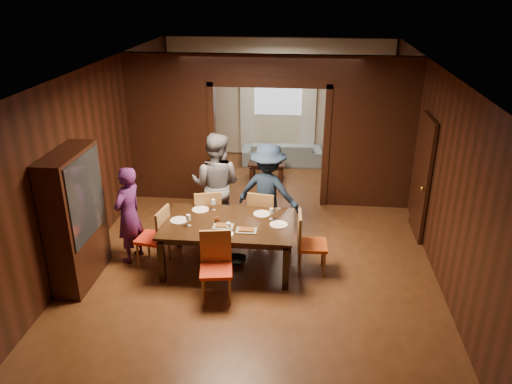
# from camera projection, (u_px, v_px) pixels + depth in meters

# --- Properties ---
(floor) EXTENTS (9.00, 9.00, 0.00)m
(floor) POSITION_uv_depth(u_px,v_px,m) (261.00, 238.00, 8.66)
(floor) COLOR #532E17
(floor) RESTS_ON ground
(ceiling) EXTENTS (5.50, 9.00, 0.02)m
(ceiling) POSITION_uv_depth(u_px,v_px,m) (262.00, 69.00, 7.51)
(ceiling) COLOR silver
(ceiling) RESTS_ON room_walls
(room_walls) EXTENTS (5.52, 9.01, 2.90)m
(room_walls) POSITION_uv_depth(u_px,v_px,m) (270.00, 125.00, 9.78)
(room_walls) COLOR black
(room_walls) RESTS_ON floor
(person_purple) EXTENTS (0.54, 0.66, 1.56)m
(person_purple) POSITION_uv_depth(u_px,v_px,m) (129.00, 215.00, 7.74)
(person_purple) COLOR #481B4F
(person_purple) RESTS_ON floor
(person_grey) EXTENTS (0.98, 0.82, 1.84)m
(person_grey) POSITION_uv_depth(u_px,v_px,m) (216.00, 185.00, 8.49)
(person_grey) COLOR slate
(person_grey) RESTS_ON floor
(person_navy) EXTENTS (1.23, 0.91, 1.69)m
(person_navy) POSITION_uv_depth(u_px,v_px,m) (268.00, 192.00, 8.40)
(person_navy) COLOR #18283D
(person_navy) RESTS_ON floor
(sofa) EXTENTS (1.92, 0.83, 0.55)m
(sofa) POSITION_uv_depth(u_px,v_px,m) (282.00, 152.00, 12.05)
(sofa) COLOR #829EAA
(sofa) RESTS_ON floor
(serving_bowl) EXTENTS (0.32, 0.32, 0.08)m
(serving_bowl) POSITION_uv_depth(u_px,v_px,m) (235.00, 217.00, 7.62)
(serving_bowl) COLOR black
(serving_bowl) RESTS_ON dining_table
(dining_table) EXTENTS (1.98, 1.23, 0.76)m
(dining_table) POSITION_uv_depth(u_px,v_px,m) (229.00, 244.00, 7.70)
(dining_table) COLOR black
(dining_table) RESTS_ON floor
(coffee_table) EXTENTS (0.80, 0.50, 0.40)m
(coffee_table) POSITION_uv_depth(u_px,v_px,m) (267.00, 170.00, 11.14)
(coffee_table) COLOR black
(coffee_table) RESTS_ON floor
(chair_left) EXTENTS (0.51, 0.51, 0.97)m
(chair_left) POSITION_uv_depth(u_px,v_px,m) (152.00, 236.00, 7.71)
(chair_left) COLOR red
(chair_left) RESTS_ON floor
(chair_right) EXTENTS (0.46, 0.46, 0.97)m
(chair_right) POSITION_uv_depth(u_px,v_px,m) (312.00, 243.00, 7.52)
(chair_right) COLOR #CB4A13
(chair_right) RESTS_ON floor
(chair_far_l) EXTENTS (0.54, 0.54, 0.97)m
(chair_far_l) POSITION_uv_depth(u_px,v_px,m) (208.00, 215.00, 8.42)
(chair_far_l) COLOR red
(chair_far_l) RESTS_ON floor
(chair_far_r) EXTENTS (0.51, 0.51, 0.97)m
(chair_far_r) POSITION_uv_depth(u_px,v_px,m) (264.00, 216.00, 8.37)
(chair_far_r) COLOR #EE3F16
(chair_far_r) RESTS_ON floor
(chair_near) EXTENTS (0.50, 0.50, 0.97)m
(chair_near) POSITION_uv_depth(u_px,v_px,m) (216.00, 268.00, 6.87)
(chair_near) COLOR red
(chair_near) RESTS_ON floor
(hutch) EXTENTS (0.40, 1.20, 2.00)m
(hutch) POSITION_uv_depth(u_px,v_px,m) (76.00, 218.00, 7.13)
(hutch) COLOR black
(hutch) RESTS_ON floor
(door_right) EXTENTS (0.06, 0.90, 2.10)m
(door_right) POSITION_uv_depth(u_px,v_px,m) (422.00, 178.00, 8.45)
(door_right) COLOR black
(door_right) RESTS_ON floor
(window_far) EXTENTS (1.20, 0.03, 1.30)m
(window_far) POSITION_uv_depth(u_px,v_px,m) (278.00, 88.00, 12.04)
(window_far) COLOR silver
(window_far) RESTS_ON back_wall
(curtain_left) EXTENTS (0.35, 0.06, 2.40)m
(curtain_left) POSITION_uv_depth(u_px,v_px,m) (247.00, 106.00, 12.25)
(curtain_left) COLOR white
(curtain_left) RESTS_ON back_wall
(curtain_right) EXTENTS (0.35, 0.06, 2.40)m
(curtain_right) POSITION_uv_depth(u_px,v_px,m) (309.00, 108.00, 12.11)
(curtain_right) COLOR white
(curtain_right) RESTS_ON back_wall
(plate_left) EXTENTS (0.27, 0.27, 0.01)m
(plate_left) POSITION_uv_depth(u_px,v_px,m) (179.00, 220.00, 7.60)
(plate_left) COLOR silver
(plate_left) RESTS_ON dining_table
(plate_far_l) EXTENTS (0.27, 0.27, 0.01)m
(plate_far_l) POSITION_uv_depth(u_px,v_px,m) (201.00, 210.00, 7.95)
(plate_far_l) COLOR silver
(plate_far_l) RESTS_ON dining_table
(plate_far_r) EXTENTS (0.27, 0.27, 0.01)m
(plate_far_r) POSITION_uv_depth(u_px,v_px,m) (262.00, 214.00, 7.81)
(plate_far_r) COLOR white
(plate_far_r) RESTS_ON dining_table
(plate_right) EXTENTS (0.27, 0.27, 0.01)m
(plate_right) POSITION_uv_depth(u_px,v_px,m) (279.00, 225.00, 7.47)
(plate_right) COLOR silver
(plate_right) RESTS_ON dining_table
(plate_near) EXTENTS (0.27, 0.27, 0.01)m
(plate_near) POSITION_uv_depth(u_px,v_px,m) (224.00, 234.00, 7.20)
(plate_near) COLOR white
(plate_near) RESTS_ON dining_table
(platter_a) EXTENTS (0.30, 0.20, 0.04)m
(platter_a) POSITION_uv_depth(u_px,v_px,m) (223.00, 226.00, 7.41)
(platter_a) COLOR gray
(platter_a) RESTS_ON dining_table
(platter_b) EXTENTS (0.30, 0.20, 0.04)m
(platter_b) POSITION_uv_depth(u_px,v_px,m) (246.00, 230.00, 7.28)
(platter_b) COLOR gray
(platter_b) RESTS_ON dining_table
(wineglass_left) EXTENTS (0.08, 0.08, 0.18)m
(wineglass_left) POSITION_uv_depth(u_px,v_px,m) (188.00, 220.00, 7.41)
(wineglass_left) COLOR silver
(wineglass_left) RESTS_ON dining_table
(wineglass_far) EXTENTS (0.08, 0.08, 0.18)m
(wineglass_far) POSITION_uv_depth(u_px,v_px,m) (213.00, 205.00, 7.92)
(wineglass_far) COLOR white
(wineglass_far) RESTS_ON dining_table
(wineglass_right) EXTENTS (0.08, 0.08, 0.18)m
(wineglass_right) POSITION_uv_depth(u_px,v_px,m) (271.00, 214.00, 7.62)
(wineglass_right) COLOR white
(wineglass_right) RESTS_ON dining_table
(tumbler) EXTENTS (0.07, 0.07, 0.14)m
(tumbler) POSITION_uv_depth(u_px,v_px,m) (229.00, 227.00, 7.25)
(tumbler) COLOR silver
(tumbler) RESTS_ON dining_table
(condiment_jar) EXTENTS (0.08, 0.08, 0.11)m
(condiment_jar) POSITION_uv_depth(u_px,v_px,m) (217.00, 220.00, 7.51)
(condiment_jar) COLOR #4A2611
(condiment_jar) RESTS_ON dining_table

